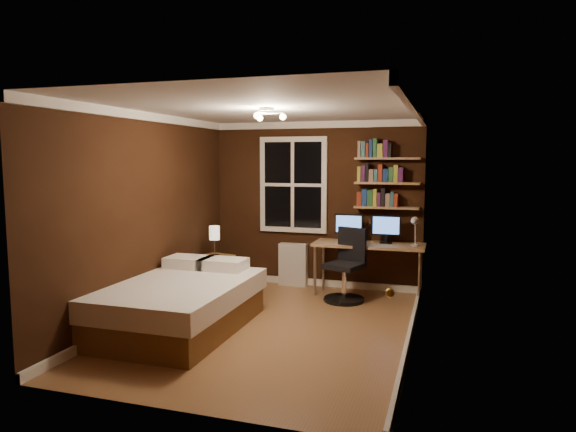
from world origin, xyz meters
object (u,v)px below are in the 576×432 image
(bedside_lamp, at_px, (215,241))
(desk_lamp, at_px, (415,231))
(office_chair, at_px, (346,273))
(monitor_right, at_px, (386,229))
(radiator, at_px, (293,265))
(nightstand, at_px, (215,274))
(desk, at_px, (369,248))
(monitor_left, at_px, (349,228))
(bed, at_px, (177,304))

(bedside_lamp, relative_size, desk_lamp, 0.99)
(bedside_lamp, bearing_deg, office_chair, 4.97)
(monitor_right, bearing_deg, desk_lamp, -22.46)
(radiator, height_order, monitor_right, monitor_right)
(nightstand, distance_m, desk, 2.26)
(monitor_right, distance_m, office_chair, 0.88)
(nightstand, relative_size, radiator, 0.84)
(bedside_lamp, xyz_separation_m, office_chair, (1.90, 0.17, -0.39))
(nightstand, bearing_deg, bedside_lamp, 0.00)
(bedside_lamp, distance_m, radiator, 1.30)
(bedside_lamp, height_order, monitor_left, monitor_left)
(nightstand, xyz_separation_m, bedside_lamp, (0.00, 0.00, 0.49))
(monitor_left, distance_m, desk_lamp, 0.96)
(desk, bearing_deg, bed, -130.82)
(radiator, xyz_separation_m, office_chair, (0.94, -0.60, 0.05))
(desk, height_order, office_chair, office_chair)
(nightstand, xyz_separation_m, office_chair, (1.90, 0.17, 0.11))
(radiator, bearing_deg, office_chair, -32.60)
(desk, xyz_separation_m, monitor_right, (0.23, 0.08, 0.26))
(bed, distance_m, office_chair, 2.39)
(nightstand, xyz_separation_m, desk, (2.14, 0.57, 0.41))
(desk, distance_m, desk_lamp, 0.71)
(radiator, bearing_deg, monitor_left, -7.75)
(bed, relative_size, desk, 1.30)
(bedside_lamp, bearing_deg, desk, 14.86)
(monitor_right, bearing_deg, desk, -161.14)
(nightstand, bearing_deg, monitor_left, 31.92)
(nightstand, xyz_separation_m, desk_lamp, (2.78, 0.48, 0.69))
(nightstand, distance_m, desk_lamp, 2.91)
(nightstand, height_order, bedside_lamp, bedside_lamp)
(bedside_lamp, distance_m, monitor_right, 2.47)
(monitor_left, bearing_deg, desk, -14.39)
(bed, bearing_deg, nightstand, 100.02)
(office_chair, bearing_deg, desk_lamp, 39.02)
(desk, height_order, monitor_right, monitor_right)
(bedside_lamp, bearing_deg, nightstand, 0.00)
(bed, relative_size, radiator, 3.13)
(nightstand, distance_m, monitor_right, 2.55)
(bed, bearing_deg, monitor_right, 46.86)
(bed, xyz_separation_m, desk_lamp, (2.50, 2.06, 0.67))
(bed, xyz_separation_m, desk, (1.86, 2.16, 0.39))
(monitor_left, bearing_deg, desk_lamp, -10.17)
(bedside_lamp, distance_m, desk, 2.22)
(desk_lamp, distance_m, office_chair, 1.11)
(bedside_lamp, distance_m, monitor_left, 1.96)
(radiator, height_order, desk, desk)
(bedside_lamp, distance_m, office_chair, 1.94)
(desk_lamp, bearing_deg, monitor_right, 157.54)
(desk, relative_size, office_chair, 1.57)
(bed, bearing_deg, bedside_lamp, 100.02)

